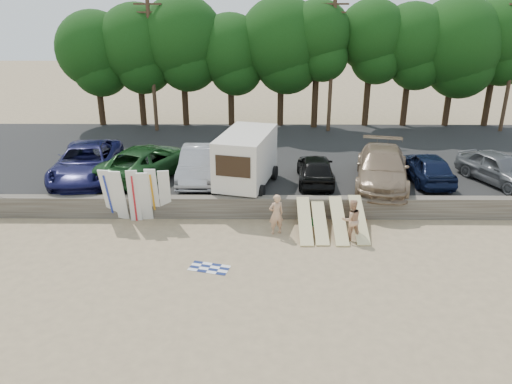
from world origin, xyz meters
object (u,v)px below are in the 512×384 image
(box_trailer, at_px, (246,157))
(car_5, at_px, (427,167))
(car_3, at_px, (316,169))
(car_6, at_px, (499,168))
(car_2, at_px, (199,164))
(car_4, at_px, (382,168))
(beachgoer_b, at_px, (351,219))
(car_1, at_px, (147,162))
(cooler, at_px, (313,222))
(car_0, at_px, (87,162))
(beachgoer_a, at_px, (276,214))

(box_trailer, height_order, car_5, box_trailer)
(car_3, relative_size, car_6, 0.95)
(car_2, xyz_separation_m, car_4, (9.20, -0.67, 0.06))
(box_trailer, xyz_separation_m, car_3, (3.48, 0.62, -0.80))
(car_5, xyz_separation_m, beachgoer_b, (-4.66, -5.09, -0.57))
(car_1, height_order, car_2, car_1)
(car_3, relative_size, car_4, 0.71)
(car_3, height_order, car_6, car_6)
(cooler, bearing_deg, car_4, 38.65)
(beachgoer_b, bearing_deg, car_5, -145.32)
(car_0, xyz_separation_m, car_6, (20.89, -0.45, -0.11))
(car_1, relative_size, car_2, 1.22)
(car_4, height_order, cooler, car_4)
(car_5, bearing_deg, car_3, 0.85)
(car_0, relative_size, cooler, 16.79)
(box_trailer, relative_size, beachgoer_a, 2.61)
(car_4, bearing_deg, beachgoer_a, -130.30)
(car_3, height_order, beachgoer_b, car_3)
(beachgoer_b, bearing_deg, car_4, -128.94)
(car_2, bearing_deg, box_trailer, -23.38)
(car_1, relative_size, car_6, 1.34)
(box_trailer, height_order, car_3, box_trailer)
(car_3, distance_m, car_4, 3.29)
(car_6, bearing_deg, car_2, 155.94)
(car_4, distance_m, beachgoer_a, 6.82)
(car_0, xyz_separation_m, car_1, (3.05, 0.22, -0.03))
(car_3, bearing_deg, car_5, -175.48)
(car_1, bearing_deg, car_4, -162.72)
(car_0, bearing_deg, beachgoer_a, -32.85)
(car_4, bearing_deg, car_5, 23.31)
(box_trailer, distance_m, beachgoer_b, 6.31)
(car_0, bearing_deg, car_6, -7.29)
(car_6, bearing_deg, beachgoer_b, -171.65)
(box_trailer, bearing_deg, car_3, 24.21)
(car_0, bearing_deg, cooler, -25.74)
(car_6, xyz_separation_m, beachgoer_a, (-11.29, -4.40, -0.58))
(car_2, xyz_separation_m, car_6, (15.11, -0.41, -0.05))
(car_1, xyz_separation_m, beachgoer_b, (9.66, -5.55, -0.67))
(car_0, height_order, car_1, car_0)
(car_0, bearing_deg, box_trailer, -13.78)
(car_0, bearing_deg, car_2, -6.43)
(car_2, bearing_deg, cooler, -35.62)
(box_trailer, bearing_deg, beachgoer_b, -29.11)
(car_6, distance_m, cooler, 10.36)
(car_4, bearing_deg, car_2, -172.04)
(car_1, distance_m, car_6, 17.85)
(car_0, relative_size, car_5, 1.43)
(box_trailer, bearing_deg, car_4, 17.45)
(car_4, relative_size, car_5, 1.37)
(car_4, distance_m, cooler, 5.18)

